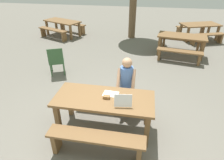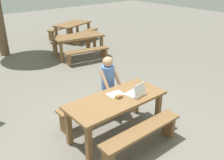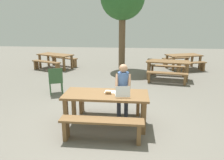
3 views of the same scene
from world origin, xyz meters
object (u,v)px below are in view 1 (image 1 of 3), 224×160
at_px(person_seated, 126,83).
at_px(picnic_table_mid, 182,39).
at_px(picnic_table_front, 104,103).
at_px(picnic_table_rear, 200,26).
at_px(small_pouch, 106,97).
at_px(plastic_chair, 56,61).
at_px(picnic_table_distant, 62,23).
at_px(laptop, 123,101).

distance_m(person_seated, picnic_table_mid, 4.06).
bearing_deg(picnic_table_front, picnic_table_rear, 64.69).
relative_size(small_pouch, plastic_chair, 0.14).
bearing_deg(picnic_table_distant, laptop, -35.89).
bearing_deg(plastic_chair, small_pouch, 109.76).
bearing_deg(small_pouch, picnic_table_front, 166.62).
bearing_deg(small_pouch, person_seated, 65.40).
relative_size(small_pouch, person_seated, 0.09).
bearing_deg(picnic_table_rear, picnic_table_front, -135.57).
bearing_deg(picnic_table_mid, picnic_table_rear, 72.89).
bearing_deg(plastic_chair, person_seated, 123.96).
distance_m(small_pouch, picnic_table_mid, 4.77).
relative_size(picnic_table_front, person_seated, 1.43).
distance_m(laptop, picnic_table_mid, 4.76).
bearing_deg(picnic_table_distant, plastic_chair, -47.24).
height_order(person_seated, plastic_chair, person_seated).
bearing_deg(laptop, picnic_table_front, -26.85).
bearing_deg(picnic_table_rear, small_pouch, -135.15).
relative_size(laptop, small_pouch, 2.76).
bearing_deg(picnic_table_front, laptop, -19.18).
xyz_separation_m(plastic_chair, picnic_table_rear, (4.99, 4.44, 0.14)).
bearing_deg(picnic_table_distant, picnic_table_front, -38.00).
relative_size(small_pouch, picnic_table_distant, 0.06).
xyz_separation_m(small_pouch, picnic_table_rear, (3.02, 6.50, -0.20)).
height_order(picnic_table_mid, picnic_table_rear, picnic_table_mid).
bearing_deg(person_seated, laptop, -87.92).
height_order(laptop, small_pouch, laptop).
xyz_separation_m(person_seated, plastic_chair, (-2.27, 1.42, -0.31)).
relative_size(laptop, plastic_chair, 0.39).
height_order(laptop, picnic_table_mid, laptop).
bearing_deg(plastic_chair, picnic_table_distant, -93.82).
distance_m(picnic_table_front, laptop, 0.43).
xyz_separation_m(picnic_table_front, small_pouch, (0.05, -0.01, 0.14)).
xyz_separation_m(small_pouch, person_seated, (0.29, 0.64, -0.03)).
relative_size(person_seated, plastic_chair, 1.49).
relative_size(picnic_table_mid, picnic_table_distant, 0.93).
height_order(picnic_table_front, picnic_table_mid, picnic_table_front).
xyz_separation_m(picnic_table_front, person_seated, (0.35, 0.63, 0.11)).
height_order(small_pouch, picnic_table_rear, small_pouch).
distance_m(plastic_chair, picnic_table_rear, 6.68).
bearing_deg(picnic_table_front, plastic_chair, 133.12).
xyz_separation_m(picnic_table_front, picnic_table_distant, (-3.36, 5.96, -0.05)).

